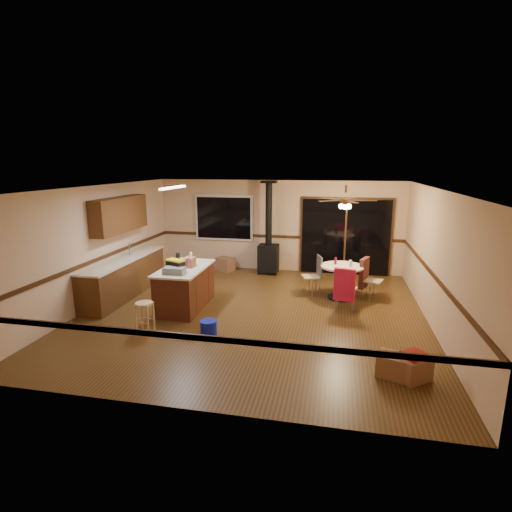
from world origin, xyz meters
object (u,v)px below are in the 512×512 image
(box_corner_a, at_px, (412,368))
(chair_left, at_px, (316,271))
(toolbox_grey, at_px, (174,271))
(toolbox_black, at_px, (176,266))
(chair_near, at_px, (345,285))
(bar_stool, at_px, (145,317))
(dining_table, at_px, (342,276))
(kitchen_island, at_px, (185,287))
(box_under_window, at_px, (225,264))
(wood_stove, at_px, (268,248))
(box_corner_b, at_px, (392,365))
(chair_right, at_px, (365,273))
(blue_bucket, at_px, (208,327))

(box_corner_a, bearing_deg, chair_left, 114.19)
(toolbox_grey, height_order, toolbox_black, toolbox_black)
(chair_near, bearing_deg, toolbox_black, -168.33)
(bar_stool, relative_size, dining_table, 0.59)
(toolbox_black, bearing_deg, kitchen_island, 76.69)
(bar_stool, relative_size, box_under_window, 1.20)
(toolbox_black, bearing_deg, box_corner_a, -22.87)
(wood_stove, distance_m, dining_table, 2.68)
(dining_table, relative_size, box_under_window, 2.03)
(chair_near, distance_m, box_corner_b, 2.65)
(bar_stool, bearing_deg, box_corner_b, -9.56)
(chair_near, relative_size, box_corner_b, 1.67)
(dining_table, xyz_separation_m, chair_right, (0.53, 0.11, 0.06))
(wood_stove, bearing_deg, blue_bucket, -95.07)
(box_corner_b, bearing_deg, kitchen_island, 152.39)
(wood_stove, bearing_deg, kitchen_island, -113.09)
(chair_left, relative_size, box_under_window, 1.07)
(toolbox_black, xyz_separation_m, chair_near, (3.44, 0.71, -0.41))
(wood_stove, distance_m, box_under_window, 1.40)
(kitchen_island, xyz_separation_m, wood_stove, (1.30, 3.05, 0.28))
(toolbox_black, distance_m, blue_bucket, 1.62)
(box_corner_a, relative_size, box_corner_b, 1.08)
(toolbox_grey, height_order, blue_bucket, toolbox_grey)
(blue_bucket, distance_m, dining_table, 3.50)
(dining_table, distance_m, box_corner_b, 3.50)
(toolbox_black, bearing_deg, bar_stool, -99.63)
(toolbox_grey, xyz_separation_m, box_under_window, (0.02, 3.61, -0.77))
(bar_stool, distance_m, box_corner_a, 4.64)
(toolbox_black, height_order, box_under_window, toolbox_black)
(kitchen_island, height_order, chair_near, chair_near)
(bar_stool, height_order, chair_near, chair_near)
(wood_stove, xyz_separation_m, chair_right, (2.54, -1.64, -0.13))
(kitchen_island, height_order, bar_stool, kitchen_island)
(wood_stove, bearing_deg, chair_left, -49.06)
(wood_stove, xyz_separation_m, bar_stool, (-1.56, -4.44, -0.44))
(chair_near, distance_m, box_corner_a, 2.76)
(toolbox_grey, xyz_separation_m, box_corner_b, (4.05, -1.60, -0.80))
(wood_stove, distance_m, chair_left, 2.16)
(kitchen_island, height_order, box_corner_a, kitchen_island)
(dining_table, height_order, box_corner_a, dining_table)
(wood_stove, xyz_separation_m, chair_left, (1.41, -1.63, -0.14))
(kitchen_island, distance_m, box_under_window, 3.11)
(dining_table, distance_m, chair_left, 0.62)
(kitchen_island, height_order, wood_stove, wood_stove)
(kitchen_island, distance_m, blue_bucket, 1.57)
(chair_left, xyz_separation_m, chair_near, (0.66, -1.01, 0.01))
(blue_bucket, bearing_deg, chair_right, 42.10)
(wood_stove, bearing_deg, chair_near, -51.90)
(toolbox_black, xyz_separation_m, box_under_window, (0.08, 3.40, -0.81))
(bar_stool, bearing_deg, kitchen_island, 79.57)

